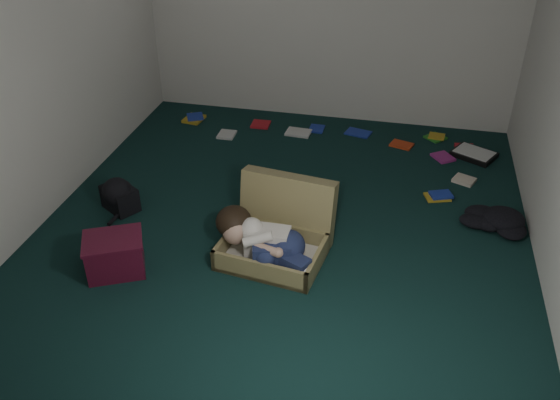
% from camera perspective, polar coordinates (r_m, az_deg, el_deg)
% --- Properties ---
extents(floor, '(4.50, 4.50, 0.00)m').
position_cam_1_polar(floor, '(4.98, 0.38, -2.49)').
color(floor, black).
rests_on(floor, ground).
extents(wall_back, '(4.50, 0.00, 4.50)m').
position_cam_1_polar(wall_back, '(6.49, 4.91, 18.53)').
color(wall_back, silver).
rests_on(wall_back, ground).
extents(wall_front, '(4.50, 0.00, 4.50)m').
position_cam_1_polar(wall_front, '(2.49, -10.74, -6.99)').
color(wall_front, silver).
rests_on(wall_front, ground).
extents(wall_left, '(0.00, 4.50, 4.50)m').
position_cam_1_polar(wall_left, '(5.15, -22.43, 12.51)').
color(wall_left, silver).
rests_on(wall_left, ground).
extents(suitcase, '(0.86, 0.84, 0.56)m').
position_cam_1_polar(suitcase, '(4.62, -0.13, -3.10)').
color(suitcase, '#90834F').
rests_on(suitcase, floor).
extents(person, '(0.81, 0.48, 0.35)m').
position_cam_1_polar(person, '(4.46, -1.65, -3.84)').
color(person, silver).
rests_on(person, suitcase).
extents(maroon_bin, '(0.53, 0.49, 0.30)m').
position_cam_1_polar(maroon_bin, '(4.59, -15.62, -5.09)').
color(maroon_bin, '#511025').
rests_on(maroon_bin, floor).
extents(backpack, '(0.49, 0.47, 0.23)m').
position_cam_1_polar(backpack, '(5.32, -15.16, 0.25)').
color(backpack, black).
rests_on(backpack, floor).
extents(clothing_pile, '(0.50, 0.45, 0.14)m').
position_cam_1_polar(clothing_pile, '(5.27, 19.75, -1.59)').
color(clothing_pile, black).
rests_on(clothing_pile, floor).
extents(paper_tray, '(0.49, 0.45, 0.06)m').
position_cam_1_polar(paper_tray, '(6.32, 18.17, 4.22)').
color(paper_tray, black).
rests_on(paper_tray, floor).
extents(book_scatter, '(3.23, 1.45, 0.02)m').
position_cam_1_polar(book_scatter, '(6.30, 7.13, 5.43)').
color(book_scatter, gold).
rests_on(book_scatter, floor).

